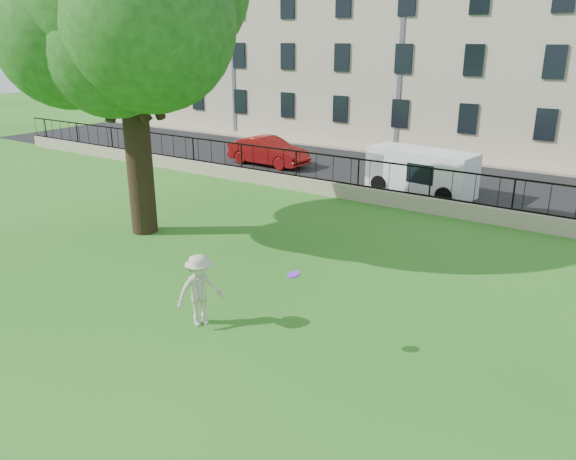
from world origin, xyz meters
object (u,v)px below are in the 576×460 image
Objects in this scene: tree at (124,5)px; frisbee at (294,274)px; white_van at (421,172)px; man at (200,290)px; red_sedan at (268,151)px.

tree reaches higher than frisbee.
white_van is at bearing 100.68° from frisbee.
tree is 2.42× the size of white_van.
white_van is at bearing 58.51° from tree.
man is 13.83m from white_van.
red_sedan is at bearing -179.57° from white_van.
frisbee is at bearing -60.87° from man.
white_van is at bearing 25.61° from man.
tree is 9.72m from man.
red_sedan is at bearing 127.51° from frisbee.
white_van reaches higher than man.
tree is 39.82× the size of frisbee.
frisbee is 0.06× the size of red_sedan.
man is at bearing -175.91° from frisbee.
red_sedan is (-8.82, 14.83, -0.13)m from man.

